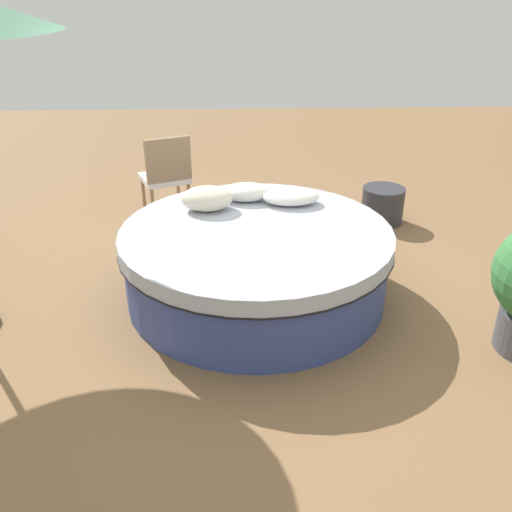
{
  "coord_description": "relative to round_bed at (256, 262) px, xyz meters",
  "views": [
    {
      "loc": [
        -0.16,
        -4.18,
        2.52
      ],
      "look_at": [
        0.0,
        0.0,
        0.39
      ],
      "focal_mm": 37.79,
      "sensor_mm": 36.0,
      "label": 1
    }
  ],
  "objects": [
    {
      "name": "patio_chair",
      "position": [
        -0.97,
        1.86,
        0.23
      ],
      "size": [
        0.67,
        0.66,
        0.98
      ],
      "rotation": [
        0.0,
        0.0,
        0.4
      ],
      "color": "#997A56",
      "rests_on": "ground_plane"
    },
    {
      "name": "ground_plane",
      "position": [
        0.0,
        0.0,
        -0.33
      ],
      "size": [
        16.0,
        16.0,
        0.0
      ],
      "primitive_type": "plane",
      "color": "olive"
    },
    {
      "name": "throw_pillow_2",
      "position": [
        -0.43,
        0.45,
        0.43
      ],
      "size": [
        0.47,
        0.36,
        0.22
      ],
      "primitive_type": "ellipsoid",
      "color": "beige",
      "rests_on": "round_bed"
    },
    {
      "name": "round_bed",
      "position": [
        0.0,
        0.0,
        0.0
      ],
      "size": [
        2.34,
        2.34,
        0.65
      ],
      "color": "#38478C",
      "rests_on": "ground_plane"
    },
    {
      "name": "throw_pillow_1",
      "position": [
        -0.07,
        0.68,
        0.4
      ],
      "size": [
        0.46,
        0.3,
        0.17
      ],
      "primitive_type": "ellipsoid",
      "color": "white",
      "rests_on": "round_bed"
    },
    {
      "name": "side_table",
      "position": [
        1.53,
        1.6,
        -0.12
      ],
      "size": [
        0.48,
        0.48,
        0.42
      ],
      "primitive_type": "cylinder",
      "color": "#333338",
      "rests_on": "ground_plane"
    },
    {
      "name": "throw_pillow_0",
      "position": [
        0.35,
        0.57,
        0.39
      ],
      "size": [
        0.53,
        0.33,
        0.14
      ],
      "primitive_type": "ellipsoid",
      "color": "white",
      "rests_on": "round_bed"
    }
  ]
}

